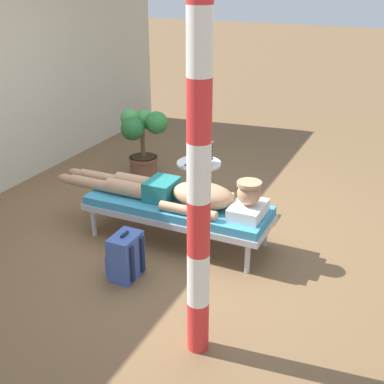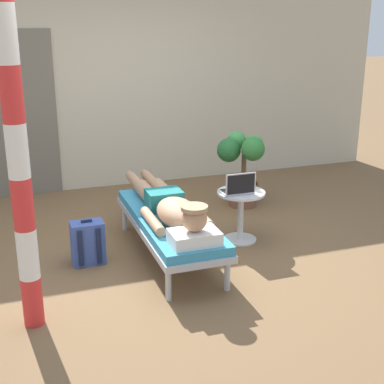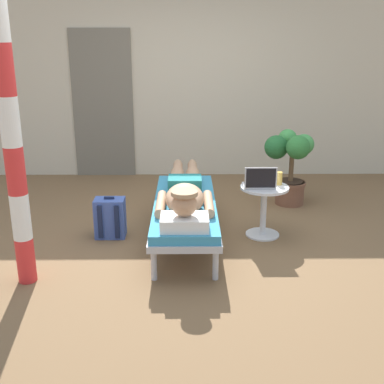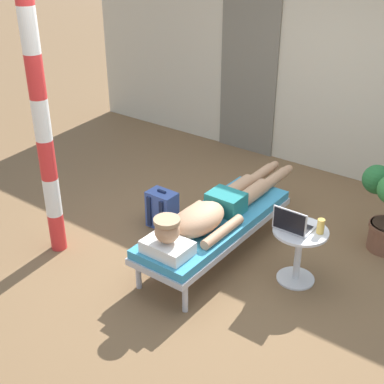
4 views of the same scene
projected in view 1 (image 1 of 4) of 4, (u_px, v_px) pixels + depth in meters
ground_plane at (169, 235)px, 5.09m from camera, size 40.00×40.00×0.00m
lounge_chair at (178, 209)px, 4.86m from camera, size 0.61×1.80×0.42m
person_reclining at (181, 193)px, 4.78m from camera, size 0.53×2.17×0.33m
side_table at (199, 177)px, 5.56m from camera, size 0.48×0.48×0.52m
laptop at (201, 160)px, 5.40m from camera, size 0.31×0.24×0.23m
drink_glass at (200, 152)px, 5.61m from camera, size 0.06×0.06×0.13m
backpack at (125, 257)px, 4.35m from camera, size 0.30×0.26×0.42m
potted_plant at (142, 139)px, 6.24m from camera, size 0.59×0.59×0.88m
porch_post at (199, 172)px, 3.07m from camera, size 0.15×0.15×2.66m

